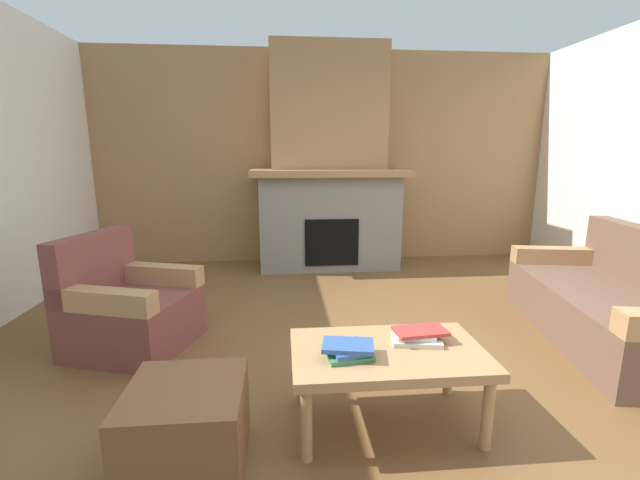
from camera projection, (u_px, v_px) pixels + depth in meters
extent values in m
plane|color=brown|center=(370.00, 366.00, 2.84)|extent=(9.00, 9.00, 0.00)
cube|color=#997047|center=(325.00, 159.00, 5.48)|extent=(6.00, 0.12, 2.70)
cube|color=gray|center=(329.00, 221.00, 5.24)|extent=(1.70, 0.70, 1.15)
cube|color=black|center=(332.00, 242.00, 4.96)|extent=(0.64, 0.08, 0.56)
cube|color=#997047|center=(329.00, 172.00, 5.07)|extent=(1.90, 0.82, 0.08)
cube|color=#997047|center=(328.00, 108.00, 5.06)|extent=(1.40, 0.50, 1.47)
cube|color=brown|center=(606.00, 316.00, 3.18)|extent=(1.15, 1.92, 0.40)
cube|color=tan|center=(560.00, 256.00, 3.92)|extent=(0.86, 0.31, 0.15)
cube|color=brown|center=(135.00, 321.00, 3.09)|extent=(0.95, 0.95, 0.40)
cube|color=brown|center=(93.00, 264.00, 3.06)|extent=(0.36, 0.77, 0.45)
cube|color=tan|center=(102.00, 300.00, 2.73)|extent=(0.77, 0.36, 0.15)
cube|color=tan|center=(157.00, 274.00, 3.33)|extent=(0.77, 0.36, 0.15)
cube|color=tan|center=(388.00, 353.00, 2.16)|extent=(1.00, 0.60, 0.05)
cylinder|color=tan|center=(306.00, 424.00, 1.93)|extent=(0.06, 0.06, 0.38)
cylinder|color=tan|center=(488.00, 414.00, 2.01)|extent=(0.06, 0.06, 0.38)
cylinder|color=tan|center=(302.00, 371.00, 2.40)|extent=(0.06, 0.06, 0.38)
cylinder|color=tan|center=(449.00, 364.00, 2.48)|extent=(0.06, 0.06, 0.38)
cube|color=brown|center=(187.00, 427.00, 1.90)|extent=(0.52, 0.52, 0.40)
cube|color=#3D7F4C|center=(348.00, 354.00, 2.08)|extent=(0.25, 0.21, 0.02)
cube|color=#335699|center=(348.00, 348.00, 2.09)|extent=(0.22, 0.23, 0.02)
cube|color=#335699|center=(348.00, 346.00, 2.06)|extent=(0.28, 0.21, 0.02)
cube|color=beige|center=(417.00, 341.00, 2.22)|extent=(0.28, 0.19, 0.03)
cube|color=beige|center=(415.00, 334.00, 2.24)|extent=(0.21, 0.18, 0.02)
cube|color=#B23833|center=(421.00, 331.00, 2.23)|extent=(0.29, 0.18, 0.02)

